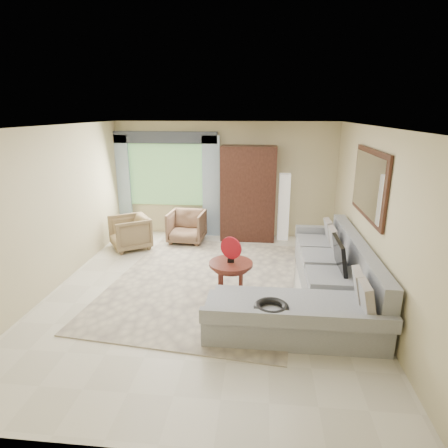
# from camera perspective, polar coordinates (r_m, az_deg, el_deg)

# --- Properties ---
(ground) EXTENTS (6.00, 6.00, 0.00)m
(ground) POSITION_cam_1_polar(r_m,az_deg,el_deg) (6.18, -2.67, -10.23)
(ground) COLOR silver
(ground) RESTS_ON ground
(area_rug) EXTENTS (3.42, 4.30, 0.02)m
(area_rug) POSITION_cam_1_polar(r_m,az_deg,el_deg) (6.52, -2.92, -8.64)
(area_rug) COLOR beige
(area_rug) RESTS_ON ground
(sectional_sofa) EXTENTS (2.30, 3.46, 0.90)m
(sectional_sofa) POSITION_cam_1_polar(r_m,az_deg,el_deg) (5.92, 14.59, -9.05)
(sectional_sofa) COLOR #9C9DA4
(sectional_sofa) RESTS_ON ground
(tv_screen) EXTENTS (0.14, 0.74, 0.48)m
(tv_screen) POSITION_cam_1_polar(r_m,az_deg,el_deg) (5.95, 17.21, -4.54)
(tv_screen) COLOR black
(tv_screen) RESTS_ON sectional_sofa
(garden_hose) EXTENTS (0.43, 0.43, 0.09)m
(garden_hose) POSITION_cam_1_polar(r_m,az_deg,el_deg) (4.65, 7.23, -12.49)
(garden_hose) COLOR black
(garden_hose) RESTS_ON sectional_sofa
(coffee_table) EXTENTS (0.65, 0.65, 0.65)m
(coffee_table) POSITION_cam_1_polar(r_m,az_deg,el_deg) (5.72, 1.04, -8.75)
(coffee_table) COLOR #4C1A14
(coffee_table) RESTS_ON ground
(red_disc) EXTENTS (0.32, 0.16, 0.34)m
(red_disc) POSITION_cam_1_polar(r_m,az_deg,el_deg) (5.50, 1.07, -3.67)
(red_disc) COLOR #A1101B
(red_disc) RESTS_ON coffee_table
(armchair_left) EXTENTS (1.05, 1.05, 0.70)m
(armchair_left) POSITION_cam_1_polar(r_m,az_deg,el_deg) (8.15, -14.15, -1.28)
(armchair_left) COLOR brown
(armchair_left) RESTS_ON ground
(armchair_right) EXTENTS (0.80, 0.82, 0.71)m
(armchair_right) POSITION_cam_1_polar(r_m,az_deg,el_deg) (8.33, -5.71, -0.41)
(armchair_right) COLOR brown
(armchair_right) RESTS_ON ground
(potted_plant) EXTENTS (0.50, 0.43, 0.56)m
(potted_plant) POSITION_cam_1_polar(r_m,az_deg,el_deg) (9.08, -14.81, 0.05)
(potted_plant) COLOR #999999
(potted_plant) RESTS_ON ground
(armoire) EXTENTS (1.20, 0.55, 2.10)m
(armoire) POSITION_cam_1_polar(r_m,az_deg,el_deg) (8.36, 3.70, 4.64)
(armoire) COLOR black
(armoire) RESTS_ON ground
(floor_lamp) EXTENTS (0.24, 0.24, 1.50)m
(floor_lamp) POSITION_cam_1_polar(r_m,az_deg,el_deg) (8.49, 9.08, 2.58)
(floor_lamp) COLOR silver
(floor_lamp) RESTS_ON ground
(window) EXTENTS (1.80, 0.04, 1.40)m
(window) POSITION_cam_1_polar(r_m,az_deg,el_deg) (8.81, -8.75, 7.42)
(window) COLOR #669E59
(window) RESTS_ON wall_back
(curtain_left) EXTENTS (0.40, 0.08, 2.30)m
(curtain_left) POSITION_cam_1_polar(r_m,az_deg,el_deg) (9.08, -15.28, 5.71)
(curtain_left) COLOR #9EB7CC
(curtain_left) RESTS_ON ground
(curtain_right) EXTENTS (0.40, 0.08, 2.30)m
(curtain_right) POSITION_cam_1_polar(r_m,az_deg,el_deg) (8.56, -1.97, 5.64)
(curtain_right) COLOR #9EB7CC
(curtain_right) RESTS_ON ground
(valance) EXTENTS (2.40, 0.12, 0.26)m
(valance) POSITION_cam_1_polar(r_m,az_deg,el_deg) (8.64, -9.12, 12.91)
(valance) COLOR #1E232D
(valance) RESTS_ON wall_back
(wall_mirror) EXTENTS (0.05, 1.70, 1.05)m
(wall_mirror) POSITION_cam_1_polar(r_m,az_deg,el_deg) (6.11, 21.23, 5.69)
(wall_mirror) COLOR black
(wall_mirror) RESTS_ON wall_right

